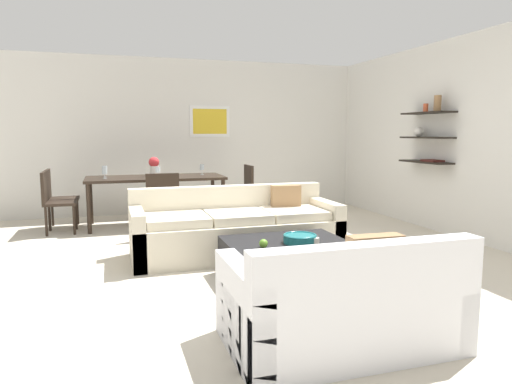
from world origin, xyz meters
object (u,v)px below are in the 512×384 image
(dining_chair_foot, at_px, (162,200))
(wine_glass_left_near, at_px, (104,171))
(dining_chair_right_far, at_px, (242,188))
(wine_glass_foot, at_px, (158,170))
(centerpiece_vase, at_px, (154,166))
(decorative_bowl, at_px, (300,238))
(apple_on_coffee_table, at_px, (263,244))
(dining_chair_left_far, at_px, (57,195))
(dining_chair_left_near, at_px, (54,198))
(wine_glass_left_far, at_px, (105,169))
(wine_glass_right_far, at_px, (202,168))
(coffee_table, at_px, (288,262))
(candle_jar, at_px, (315,241))
(dining_table, at_px, (156,181))
(sofa_beige, at_px, (236,230))
(loveseat_white, at_px, (342,303))

(dining_chair_foot, bearing_deg, wine_glass_left_near, 135.21)
(dining_chair_right_far, height_order, wine_glass_foot, wine_glass_foot)
(centerpiece_vase, bearing_deg, decorative_bowl, -72.29)
(dining_chair_right_far, height_order, dining_chair_foot, same)
(apple_on_coffee_table, bearing_deg, dining_chair_left_far, 120.65)
(apple_on_coffee_table, bearing_deg, dining_chair_left_near, 123.73)
(wine_glass_left_far, bearing_deg, dining_chair_foot, -52.12)
(wine_glass_right_far, bearing_deg, dining_chair_left_far, 177.66)
(decorative_bowl, bearing_deg, coffee_table, 155.94)
(candle_jar, height_order, dining_table, dining_table)
(sofa_beige, height_order, candle_jar, sofa_beige)
(candle_jar, distance_m, dining_chair_foot, 2.74)
(apple_on_coffee_table, distance_m, centerpiece_vase, 3.47)
(dining_chair_left_near, bearing_deg, wine_glass_right_far, 8.00)
(coffee_table, relative_size, wine_glass_left_far, 6.66)
(loveseat_white, relative_size, dining_chair_left_far, 1.71)
(sofa_beige, xyz_separation_m, coffee_table, (0.23, -1.10, -0.10))
(dining_chair_left_near, bearing_deg, dining_chair_right_far, 7.83)
(coffee_table, relative_size, wine_glass_foot, 6.39)
(loveseat_white, xyz_separation_m, decorative_bowl, (0.26, 1.33, 0.13))
(dining_chair_foot, height_order, wine_glass_left_near, wine_glass_left_near)
(coffee_table, xyz_separation_m, dining_chair_left_near, (-2.38, 3.00, 0.31))
(dining_chair_foot, bearing_deg, loveseat_white, -78.15)
(candle_jar, distance_m, wine_glass_left_near, 3.76)
(decorative_bowl, bearing_deg, candle_jar, -40.06)
(sofa_beige, height_order, dining_chair_foot, dining_chair_foot)
(dining_chair_foot, bearing_deg, wine_glass_foot, 90.00)
(sofa_beige, relative_size, wine_glass_foot, 13.04)
(wine_glass_left_near, distance_m, wine_glass_foot, 0.79)
(dining_chair_right_far, relative_size, dining_chair_foot, 1.00)
(sofa_beige, xyz_separation_m, wine_glass_right_far, (0.03, 2.21, 0.57))
(coffee_table, relative_size, apple_on_coffee_table, 14.46)
(apple_on_coffee_table, height_order, dining_chair_left_near, dining_chair_left_near)
(wine_glass_left_far, height_order, wine_glass_foot, wine_glass_foot)
(dining_chair_right_far, distance_m, centerpiece_vase, 1.52)
(decorative_bowl, bearing_deg, wine_glass_foot, 109.95)
(apple_on_coffee_table, bearing_deg, loveseat_white, -83.77)
(dining_chair_left_far, height_order, wine_glass_foot, wine_glass_foot)
(dining_chair_left_near, distance_m, wine_glass_right_far, 2.23)
(wine_glass_left_far, xyz_separation_m, centerpiece_vase, (0.73, -0.05, 0.04))
(apple_on_coffee_table, relative_size, dining_table, 0.04)
(dining_chair_foot, bearing_deg, decorative_bowl, -66.55)
(wine_glass_foot, height_order, centerpiece_vase, centerpiece_vase)
(dining_table, bearing_deg, dining_chair_right_far, 7.83)
(dining_chair_right_far, xyz_separation_m, wine_glass_right_far, (-0.69, -0.09, 0.36))
(sofa_beige, xyz_separation_m, wine_glass_left_far, (-1.46, 2.21, 0.58))
(sofa_beige, xyz_separation_m, dining_table, (-0.71, 2.10, 0.39))
(wine_glass_right_far, bearing_deg, wine_glass_foot, -146.69)
(sofa_beige, distance_m, wine_glass_right_far, 2.28)
(decorative_bowl, bearing_deg, dining_chair_foot, 113.45)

